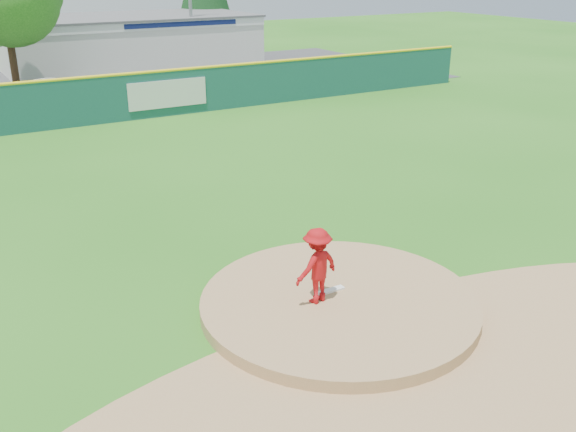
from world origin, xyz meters
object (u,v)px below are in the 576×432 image
pitcher (317,266)px  van (57,93)px  pool_building_grp (130,42)px  deciduous_tree (4,4)px

pitcher → van: bearing=-100.1°
van → pool_building_grp: 11.94m
pitcher → deciduous_tree: bearing=-97.1°
van → pool_building_grp: (6.67, 9.86, 0.94)m
van → deciduous_tree: (-1.33, 2.86, 3.83)m
deciduous_tree → pool_building_grp: bearing=41.2°
pitcher → van: 22.02m
pitcher → pool_building_grp: 32.53m
pitcher → pool_building_grp: bearing=-112.1°
van → deciduous_tree: 4.96m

